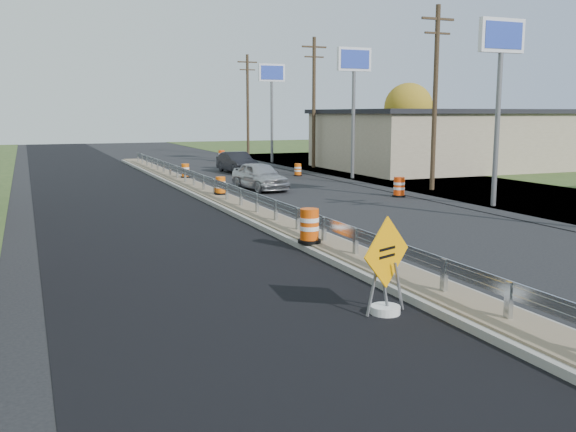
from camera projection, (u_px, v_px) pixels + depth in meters
name	position (u px, v px, depth m)	size (l,w,h in m)	color
ground	(298.00, 236.00, 21.14)	(140.00, 140.00, 0.00)	black
milled_overlay	(120.00, 204.00, 28.63)	(7.20, 120.00, 0.01)	black
median	(227.00, 202.00, 28.43)	(1.60, 55.00, 0.23)	gray
guardrail	(221.00, 186.00, 29.25)	(0.10, 46.15, 0.72)	silver
retail_building_near	(454.00, 139.00, 46.92)	(18.50, 12.50, 4.27)	tan
pylon_sign_south	(501.00, 53.00, 26.78)	(2.20, 0.30, 7.90)	slate
pylon_sign_mid	(354.00, 72.00, 38.66)	(2.20, 0.30, 7.90)	slate
pylon_sign_north	(272.00, 82.00, 51.45)	(2.20, 0.30, 7.90)	slate
utility_pole_smid	(435.00, 95.00, 32.88)	(1.90, 0.26, 9.40)	#473523
utility_pole_nmid	(314.00, 100.00, 46.58)	(1.90, 0.26, 9.40)	#473523
utility_pole_north	(248.00, 103.00, 60.29)	(1.90, 0.26, 9.40)	#473523
tree_far_yellow	(408.00, 107.00, 61.20)	(4.62, 4.62, 6.86)	#473523
caution_sign	(386.00, 290.00, 12.85)	(1.35, 0.61, 2.00)	white
barrel_median_near	(309.00, 226.00, 18.85)	(0.69, 0.69, 1.01)	black
barrel_median_mid	(221.00, 186.00, 30.05)	(0.57, 0.57, 0.83)	black
barrel_median_far	(185.00, 171.00, 37.93)	(0.56, 0.56, 0.82)	black
barrel_shoulder_near	(399.00, 187.00, 30.97)	(0.65, 0.65, 0.95)	black
barrel_shoulder_mid	(298.00, 170.00, 41.25)	(0.54, 0.54, 0.79)	black
barrel_shoulder_far	(222.00, 156.00, 53.50)	(0.64, 0.64, 0.94)	black
car_silver	(260.00, 176.00, 33.75)	(1.72, 4.27, 1.45)	#AFAEB3
car_dark_mid	(237.00, 162.00, 43.38)	(1.49, 4.28, 1.41)	black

